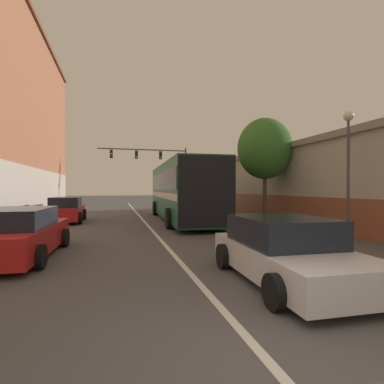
% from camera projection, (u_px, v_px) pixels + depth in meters
% --- Properties ---
extents(ground_plane, '(160.00, 160.00, 0.00)m').
position_uv_depth(ground_plane, '(276.00, 370.00, 3.18)').
color(ground_plane, '#4C4C4F').
extents(lane_center_line, '(0.14, 43.51, 0.01)m').
position_uv_depth(lane_center_line, '(143.00, 220.00, 18.43)').
color(lane_center_line, silver).
rests_on(lane_center_line, ground_plane).
extents(building_right_storefront, '(9.41, 24.44, 4.38)m').
position_uv_depth(building_right_storefront, '(328.00, 183.00, 19.76)').
color(building_right_storefront, '#B7B2A3').
rests_on(building_right_storefront, ground_plane).
extents(bus, '(3.17, 11.97, 3.35)m').
position_uv_depth(bus, '(182.00, 189.00, 18.08)').
color(bus, '#145133').
rests_on(bus, ground_plane).
extents(hatchback_foreground, '(2.25, 4.13, 1.31)m').
position_uv_depth(hatchback_foreground, '(286.00, 251.00, 6.24)').
color(hatchback_foreground, silver).
rests_on(hatchback_foreground, ground_plane).
extents(parked_car_left_near, '(1.94, 3.97, 1.43)m').
position_uv_depth(parked_car_left_near, '(66.00, 210.00, 17.05)').
color(parked_car_left_near, red).
rests_on(parked_car_left_near, ground_plane).
extents(parked_car_left_mid, '(2.16, 4.67, 1.38)m').
position_uv_depth(parked_car_left_mid, '(19.00, 234.00, 8.25)').
color(parked_car_left_mid, red).
rests_on(parked_car_left_mid, ground_plane).
extents(traffic_signal_gantry, '(8.91, 0.36, 6.12)m').
position_uv_depth(traffic_signal_gantry, '(157.00, 162.00, 30.35)').
color(traffic_signal_gantry, '#514C47').
rests_on(traffic_signal_gantry, ground_plane).
extents(street_lamp, '(0.37, 0.37, 4.77)m').
position_uv_depth(street_lamp, '(348.00, 158.00, 10.98)').
color(street_lamp, '#47474C').
rests_on(street_lamp, ground_plane).
extents(street_tree_near, '(3.06, 2.75, 5.80)m').
position_uv_depth(street_tree_near, '(265.00, 149.00, 16.51)').
color(street_tree_near, brown).
rests_on(street_tree_near, ground_plane).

